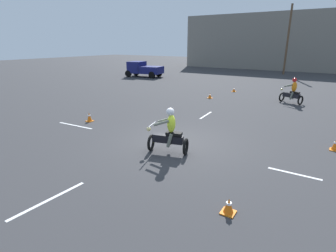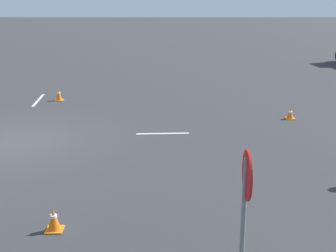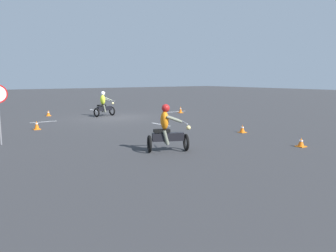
% 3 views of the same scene
% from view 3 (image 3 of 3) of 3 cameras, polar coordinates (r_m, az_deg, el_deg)
% --- Properties ---
extents(ground_plane, '(120.00, 120.00, 0.00)m').
position_cam_3_polar(ground_plane, '(21.48, -9.46, 1.47)').
color(ground_plane, '#333335').
extents(motorcycle_rider_foreground, '(1.56, 0.98, 1.66)m').
position_cam_3_polar(motorcycle_rider_foreground, '(22.23, -11.10, 3.54)').
color(motorcycle_rider_foreground, black).
rests_on(motorcycle_rider_foreground, ground).
extents(motorcycle_rider_background, '(1.54, 1.11, 1.66)m').
position_cam_3_polar(motorcycle_rider_background, '(11.29, -0.17, -0.88)').
color(motorcycle_rider_background, black).
rests_on(motorcycle_rider_background, ground).
extents(traffic_cone_near_left, '(0.32, 0.32, 0.38)m').
position_cam_3_polar(traffic_cone_near_left, '(23.45, -20.12, 2.10)').
color(traffic_cone_near_left, orange).
rests_on(traffic_cone_near_left, ground).
extents(traffic_cone_near_right, '(0.32, 0.32, 0.44)m').
position_cam_3_polar(traffic_cone_near_right, '(17.48, -21.90, 0.11)').
color(traffic_cone_near_right, orange).
rests_on(traffic_cone_near_right, ground).
extents(traffic_cone_mid_center, '(0.32, 0.32, 0.37)m').
position_cam_3_polar(traffic_cone_mid_center, '(15.72, 12.81, -0.49)').
color(traffic_cone_mid_center, orange).
rests_on(traffic_cone_mid_center, ground).
extents(traffic_cone_mid_left, '(0.32, 0.32, 0.34)m').
position_cam_3_polar(traffic_cone_mid_left, '(13.15, 22.16, -2.68)').
color(traffic_cone_mid_left, orange).
rests_on(traffic_cone_mid_left, ground).
extents(traffic_cone_far_center, '(0.32, 0.32, 0.46)m').
position_cam_3_polar(traffic_cone_far_center, '(23.96, 2.19, 2.83)').
color(traffic_cone_far_center, orange).
rests_on(traffic_cone_far_center, ground).
extents(lane_stripe_e, '(1.51, 0.12, 0.01)m').
position_cam_3_polar(lane_stripe_e, '(20.42, -20.85, 0.69)').
color(lane_stripe_e, silver).
rests_on(lane_stripe_e, ground).
extents(lane_stripe_n, '(0.20, 1.65, 0.01)m').
position_cam_3_polar(lane_stripe_n, '(18.02, -1.27, 0.28)').
color(lane_stripe_n, silver).
rests_on(lane_stripe_n, ground).
extents(lane_stripe_w, '(2.13, 0.24, 0.01)m').
position_cam_3_polar(lane_stripe_w, '(24.70, 1.09, 2.48)').
color(lane_stripe_w, silver).
rests_on(lane_stripe_w, ground).
extents(lane_stripe_s, '(0.20, 2.07, 0.01)m').
position_cam_3_polar(lane_stripe_s, '(26.50, -12.70, 2.68)').
color(lane_stripe_s, silver).
rests_on(lane_stripe_s, ground).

